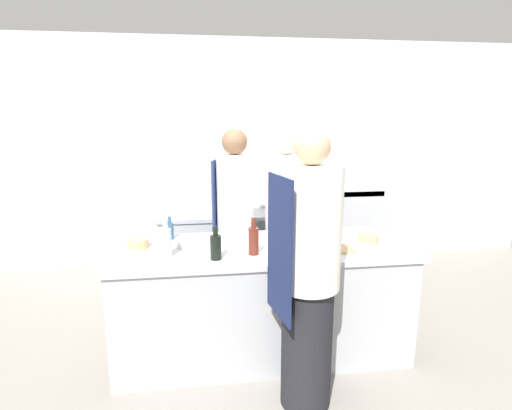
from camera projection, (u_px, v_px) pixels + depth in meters
ground_plane at (262, 349)px, 3.29m from camera, size 16.00×16.00×0.00m
wall_back at (237, 155)px, 5.04m from camera, size 8.00×0.06×2.80m
prep_counter at (262, 299)px, 3.19m from camera, size 2.31×0.85×0.89m
pass_counter at (237, 250)px, 4.36m from camera, size 1.65×0.66×0.89m
oven_range at (340, 227)px, 5.02m from camera, size 0.93×0.68×1.03m
chef_at_prep_near at (308, 276)px, 2.49m from camera, size 0.43×0.41×1.80m
chef_at_stove at (285, 223)px, 3.82m from camera, size 0.42×0.41×1.75m
chef_at_pass_far at (235, 225)px, 3.66m from camera, size 0.38×0.37×1.77m
bottle_olive_oil at (166, 242)px, 2.84m from camera, size 0.08×0.08×0.28m
bottle_vinegar at (254, 240)px, 2.89m from camera, size 0.08×0.08×0.28m
bottle_wine at (216, 246)px, 2.79m from camera, size 0.08×0.08×0.24m
bottle_cooking_oil at (278, 228)px, 3.19m from camera, size 0.07×0.07×0.29m
bottle_sauce at (170, 230)px, 3.26m from camera, size 0.06×0.06×0.19m
bowl_mixing_large at (138, 243)px, 3.06m from camera, size 0.16×0.16×0.07m
bowl_prep_small at (368, 238)px, 3.19m from camera, size 0.16×0.16×0.06m
bowl_ceramic_blue at (189, 242)px, 3.10m from camera, size 0.21×0.21×0.05m
cup at (231, 240)px, 3.13m from camera, size 0.09×0.09×0.08m
cutting_board at (330, 249)px, 3.00m from camera, size 0.35×0.21×0.01m
stockpot at (270, 198)px, 4.43m from camera, size 0.23×0.23×0.19m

